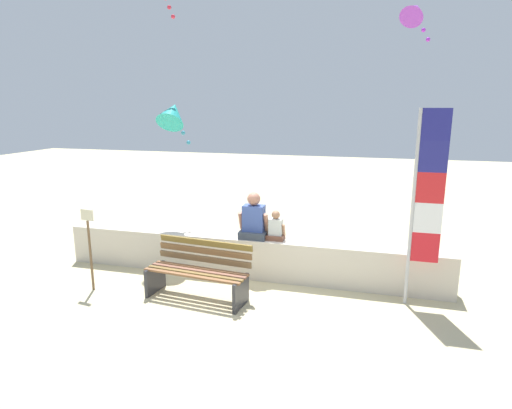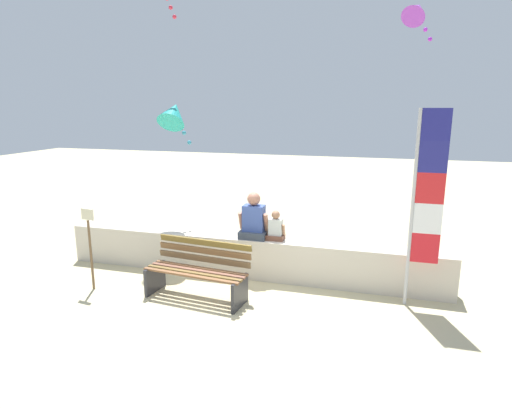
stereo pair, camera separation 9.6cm
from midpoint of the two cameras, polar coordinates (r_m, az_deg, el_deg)
name	(u,v)px [view 1 (the left image)]	position (r m, az deg, el deg)	size (l,w,h in m)	color
ground_plane	(227,302)	(6.87, -4.22, -12.68)	(40.00, 40.00, 0.00)	#C3B68B
seawall_ledge	(248,256)	(7.71, -1.47, -6.85)	(6.85, 0.46, 0.71)	beige
park_bench	(199,272)	(6.90, -8.01, -8.86)	(1.68, 0.77, 0.88)	brown
person_adult	(254,220)	(7.49, -0.66, -2.10)	(0.53, 0.39, 0.81)	#343D4B
person_child	(276,228)	(7.43, 2.24, -3.16)	(0.33, 0.25, 0.51)	brown
flag_banner	(424,196)	(6.67, 20.99, 1.09)	(0.44, 0.05, 2.94)	#B7B7BC
kite_teal	(173,114)	(8.44, -11.31, 11.70)	(0.62, 0.72, 0.92)	teal
kite_purple	(415,11)	(9.57, 19.94, 22.89)	(0.64, 0.75, 0.90)	purple
sign_post	(90,243)	(7.48, -21.51, -4.79)	(0.24, 0.05, 1.37)	brown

